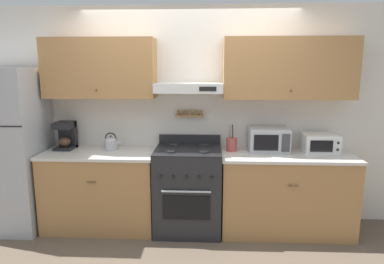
{
  "coord_description": "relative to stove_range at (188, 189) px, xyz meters",
  "views": [
    {
      "loc": [
        0.23,
        -3.39,
        1.86
      ],
      "look_at": [
        0.05,
        0.28,
        1.15
      ],
      "focal_mm": 32.0,
      "sensor_mm": 36.0,
      "label": 1
    }
  ],
  "objects": [
    {
      "name": "ground_plane",
      "position": [
        0.0,
        -0.32,
        -0.48
      ],
      "size": [
        16.0,
        16.0,
        0.0
      ],
      "primitive_type": "plane",
      "color": "brown"
    },
    {
      "name": "wall_back",
      "position": [
        0.04,
        0.3,
        1.0
      ],
      "size": [
        5.2,
        0.46,
        2.55
      ],
      "color": "silver",
      "rests_on": "ground_plane"
    },
    {
      "name": "counter_left",
      "position": [
        -1.01,
        0.02,
        -0.03
      ],
      "size": [
        1.28,
        0.67,
        0.9
      ],
      "color": "#AD7A47",
      "rests_on": "ground_plane"
    },
    {
      "name": "counter_right",
      "position": [
        1.1,
        0.02,
        -0.03
      ],
      "size": [
        1.46,
        0.67,
        0.9
      ],
      "color": "#AD7A47",
      "rests_on": "ground_plane"
    },
    {
      "name": "stove_range",
      "position": [
        0.0,
        0.0,
        0.0
      ],
      "size": [
        0.74,
        0.7,
        1.05
      ],
      "color": "#232326",
      "rests_on": "ground_plane"
    },
    {
      "name": "refrigerator",
      "position": [
        -2.08,
        -0.02,
        0.44
      ],
      "size": [
        0.81,
        0.73,
        1.85
      ],
      "color": "#ADAFB5",
      "rests_on": "ground_plane"
    },
    {
      "name": "tea_kettle",
      "position": [
        -0.91,
        0.13,
        0.5
      ],
      "size": [
        0.2,
        0.15,
        0.2
      ],
      "color": "#B7B7BC",
      "rests_on": "counter_left"
    },
    {
      "name": "coffee_maker",
      "position": [
        -1.45,
        0.16,
        0.59
      ],
      "size": [
        0.2,
        0.26,
        0.32
      ],
      "color": "black",
      "rests_on": "counter_left"
    },
    {
      "name": "microwave",
      "position": [
        0.91,
        0.14,
        0.56
      ],
      "size": [
        0.44,
        0.37,
        0.27
      ],
      "color": "#ADAFB5",
      "rests_on": "counter_right"
    },
    {
      "name": "utensil_crock",
      "position": [
        0.49,
        0.13,
        0.51
      ],
      "size": [
        0.12,
        0.12,
        0.31
      ],
      "color": "#B24C42",
      "rests_on": "counter_right"
    },
    {
      "name": "toaster_oven",
      "position": [
        1.48,
        0.12,
        0.53
      ],
      "size": [
        0.38,
        0.32,
        0.21
      ],
      "color": "white",
      "rests_on": "counter_right"
    }
  ]
}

